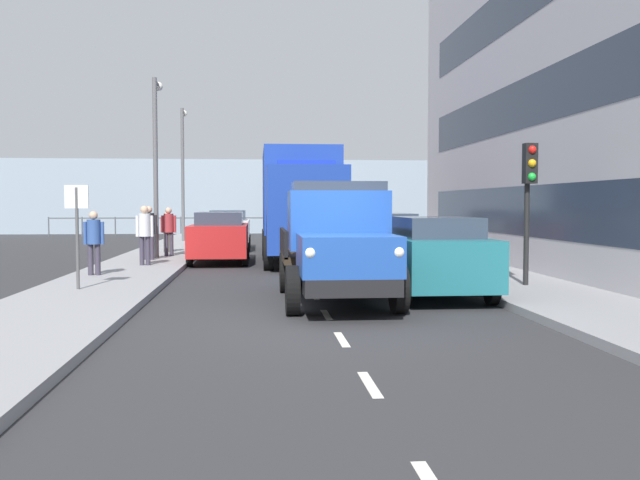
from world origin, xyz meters
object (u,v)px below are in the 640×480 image
object	(u,v)px
lamp_post_far	(183,162)
pedestrian_in_dark_coat	(169,227)
pedestrian_by_lamp	(145,230)
lamp_post_promenade	(156,150)
car_teal_kerbside_near	(433,256)
traffic_light_near	(529,183)
car_red_oppositeside_0	(220,236)
car_white_oppositeside_1	(228,229)
car_grey_kerbside_3	(338,228)
pedestrian_strolling	(149,228)
pedestrian_couple_a	(168,228)
car_navy_kerbside_1	(384,241)
street_sign	(77,218)
car_maroon_kerbside_2	(358,233)
pedestrian_near_railing	(94,238)
truck_vintage_blue	(338,245)
lorry_cargo_blue	(300,202)

from	to	relation	value
lamp_post_far	pedestrian_in_dark_coat	bearing A→B (deg)	93.13
pedestrian_by_lamp	lamp_post_promenade	world-z (taller)	lamp_post_promenade
car_teal_kerbside_near	traffic_light_near	xyz separation A→B (m)	(-2.36, -0.66, 1.58)
car_red_oppositeside_0	car_white_oppositeside_1	world-z (taller)	same
car_grey_kerbside_3	traffic_light_near	bearing A→B (deg)	98.10
car_red_oppositeside_0	pedestrian_strolling	distance (m)	2.35
car_grey_kerbside_3	lamp_post_promenade	world-z (taller)	lamp_post_promenade
pedestrian_couple_a	car_white_oppositeside_1	bearing A→B (deg)	-122.49
pedestrian_in_dark_coat	car_teal_kerbside_near	bearing A→B (deg)	123.49
car_red_oppositeside_0	car_navy_kerbside_1	bearing A→B (deg)	145.73
pedestrian_couple_a	lamp_post_promenade	distance (m)	3.84
pedestrian_in_dark_coat	lamp_post_promenade	bearing A→B (deg)	63.26
street_sign	car_grey_kerbside_3	bearing A→B (deg)	-114.96
car_red_oppositeside_0	pedestrian_couple_a	world-z (taller)	pedestrian_couple_a
pedestrian_in_dark_coat	pedestrian_couple_a	bearing A→B (deg)	-81.61
car_navy_kerbside_1	pedestrian_by_lamp	xyz separation A→B (m)	(7.11, -0.99, 0.32)
pedestrian_in_dark_coat	car_grey_kerbside_3	bearing A→B (deg)	-135.06
car_maroon_kerbside_2	pedestrian_couple_a	distance (m)	7.31
pedestrian_by_lamp	car_grey_kerbside_3	bearing A→B (deg)	-124.03
pedestrian_strolling	traffic_light_near	xyz separation A→B (m)	(-9.66, 8.09, 1.27)
pedestrian_in_dark_coat	pedestrian_couple_a	xyz separation A→B (m)	(0.30, -2.05, -0.09)
lamp_post_promenade	pedestrian_near_railing	bearing A→B (deg)	82.58
pedestrian_by_lamp	lamp_post_far	bearing A→B (deg)	-88.72
car_grey_kerbside_3	car_white_oppositeside_1	world-z (taller)	same
car_navy_kerbside_1	pedestrian_by_lamp	world-z (taller)	pedestrian_by_lamp
lamp_post_promenade	street_sign	xyz separation A→B (m)	(0.42, 8.85, -2.15)
car_teal_kerbside_near	lamp_post_promenade	distance (m)	12.46
pedestrian_in_dark_coat	truck_vintage_blue	bearing A→B (deg)	112.90
pedestrian_in_dark_coat	traffic_light_near	bearing A→B (deg)	133.52
pedestrian_in_dark_coat	traffic_light_near	distance (m)	13.46
traffic_light_near	pedestrian_in_dark_coat	bearing A→B (deg)	-46.48
car_teal_kerbside_near	car_maroon_kerbside_2	bearing A→B (deg)	-90.00
pedestrian_by_lamp	street_sign	distance (m)	5.84
car_teal_kerbside_near	pedestrian_couple_a	world-z (taller)	pedestrian_couple_a
traffic_light_near	car_grey_kerbside_3	bearing A→B (deg)	-81.90
traffic_light_near	lamp_post_promenade	bearing A→B (deg)	-43.60
car_navy_kerbside_1	car_grey_kerbside_3	distance (m)	11.52
car_grey_kerbside_3	pedestrian_strolling	bearing A→B (deg)	49.26
car_white_oppositeside_1	pedestrian_near_railing	world-z (taller)	pedestrian_near_railing
pedestrian_by_lamp	traffic_light_near	size ratio (longest dim) A/B	0.56
lamp_post_far	street_sign	size ratio (longest dim) A/B	2.93
truck_vintage_blue	pedestrian_near_railing	size ratio (longest dim) A/B	3.40
car_white_oppositeside_1	pedestrian_near_railing	bearing A→B (deg)	76.16
pedestrian_couple_a	lamp_post_promenade	xyz separation A→B (m)	(0.02, 2.68, 2.75)
truck_vintage_blue	car_maroon_kerbside_2	bearing A→B (deg)	-100.29
lorry_cargo_blue	street_sign	world-z (taller)	lorry_cargo_blue
pedestrian_by_lamp	pedestrian_in_dark_coat	size ratio (longest dim) A/B	1.04
lamp_post_promenade	pedestrian_by_lamp	bearing A→B (deg)	91.33
car_teal_kerbside_near	pedestrian_couple_a	size ratio (longest dim) A/B	2.55
truck_vintage_blue	pedestrian_near_railing	distance (m)	7.45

